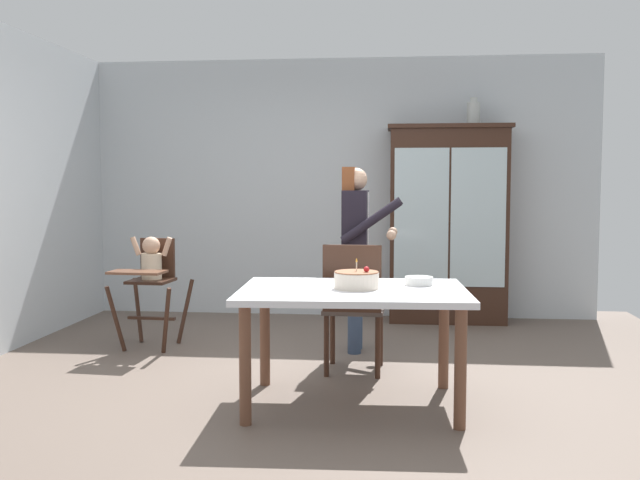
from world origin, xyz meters
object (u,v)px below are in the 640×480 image
Objects in this scene: dining_chair_far_side at (353,299)px; dining_table at (353,303)px; high_chair_with_toddler at (151,271)px; serving_bowl at (419,281)px; ceramic_vase at (474,113)px; birthday_cake at (357,280)px; china_cabinet at (448,224)px; adult_person at (356,235)px.

dining_table is at bearing 95.04° from dining_chair_far_side.
serving_bowl is (2.21, -1.22, 0.11)m from high_chair_with_toddler.
birthday_cake is at bearing -109.54° from ceramic_vase.
ceramic_vase is 3.29m from birthday_cake.
serving_bowl is (-0.38, -2.65, -0.23)m from china_cabinet.
serving_bowl is at bearing 26.16° from birthday_cake.
high_chair_with_toddler is (-2.83, -1.44, -1.44)m from ceramic_vase.
adult_person is 1.59× the size of dining_chair_far_side.
dining_table is at bearing -109.91° from ceramic_vase.
dining_table is 8.05× the size of serving_bowl.
adult_person reaches higher than dining_table.
high_chair_with_toddler is 0.66× the size of dining_table.
adult_person is 1.06× the size of dining_table.
dining_chair_far_side reaches higher than dining_table.
china_cabinet is 2.32m from dining_chair_far_side.
china_cabinet is at bearing 32.71° from high_chair_with_toddler.
high_chair_with_toddler is at bearing -19.57° from dining_chair_far_side.
adult_person is 5.47× the size of birthday_cake.
dining_chair_far_side is at bearing -17.73° from high_chair_with_toddler.
ceramic_vase is (0.24, 0.00, 1.10)m from china_cabinet.
adult_person is 1.49m from dining_table.
serving_bowl is at bearing -98.17° from china_cabinet.
adult_person is at bearing -121.42° from china_cabinet.
dining_table is (-0.79, -2.84, -0.35)m from china_cabinet.
china_cabinet reaches higher than dining_table.
birthday_cake is (0.08, -1.45, -0.17)m from adult_person.
dining_table is at bearing -175.44° from birthday_cake.
dining_chair_far_side reaches higher than high_chair_with_toddler.
dining_table is 0.73m from dining_chair_far_side.
ceramic_vase is at bearing 70.46° from birthday_cake.
china_cabinet is 2.98m from high_chair_with_toddler.
china_cabinet is 2.08× the size of high_chair_with_toddler.
birthday_cake is at bearing -175.41° from adult_person.
birthday_cake is (-1.01, -2.85, -1.30)m from ceramic_vase.
high_chair_with_toddler is at bearing -153.08° from ceramic_vase.
dining_table is 5.17× the size of birthday_cake.
adult_person is 8.50× the size of serving_bowl.
dining_table is (1.80, -1.41, -0.01)m from high_chair_with_toddler.
ceramic_vase is 0.19× the size of dining_table.
serving_bowl is at bearing -103.10° from ceramic_vase.
dining_table is (-1.03, -2.85, -1.45)m from ceramic_vase.
ceramic_vase reaches higher than dining_chair_far_side.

